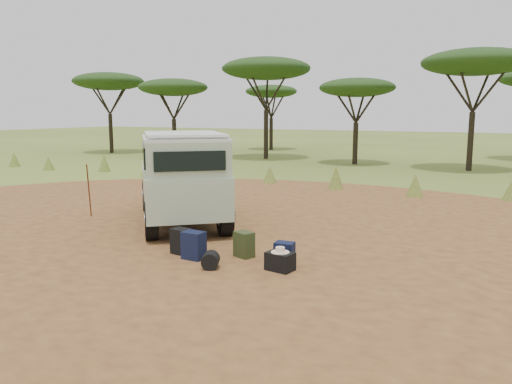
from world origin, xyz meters
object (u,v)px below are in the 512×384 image
at_px(duffel_navy, 284,253).
at_px(backpack_black, 181,241).
at_px(hard_case, 280,262).
at_px(walking_staff, 89,191).
at_px(backpack_navy, 194,245).
at_px(backpack_olive, 244,245).
at_px(safari_vehicle, 182,179).

bearing_deg(duffel_navy, backpack_black, -175.12).
height_order(backpack_black, hard_case, backpack_black).
height_order(walking_staff, backpack_navy, walking_staff).
relative_size(walking_staff, hard_case, 3.14).
distance_m(backpack_black, backpack_navy, 0.48).
bearing_deg(backpack_navy, backpack_olive, 37.03).
relative_size(backpack_navy, hard_case, 1.15).
distance_m(walking_staff, backpack_navy, 5.27).
relative_size(walking_staff, backpack_olive, 2.93).
distance_m(backpack_black, backpack_olive, 1.33).
bearing_deg(duffel_navy, hard_case, -81.15).
xyz_separation_m(safari_vehicle, duffel_navy, (3.87, -2.03, -0.96)).
bearing_deg(hard_case, walking_staff, 173.70).
distance_m(safari_vehicle, walking_staff, 2.80).
relative_size(walking_staff, duffel_navy, 3.72).
relative_size(duffel_navy, hard_case, 0.84).
bearing_deg(backpack_olive, duffel_navy, 22.44).
height_order(backpack_navy, hard_case, backpack_navy).
distance_m(backpack_black, duffel_navy, 2.19).
distance_m(duffel_navy, hard_case, 0.49).
xyz_separation_m(duffel_navy, hard_case, (0.12, -0.47, -0.03)).
bearing_deg(backpack_olive, backpack_black, -141.87).
bearing_deg(walking_staff, hard_case, -51.95).
bearing_deg(walking_staff, backpack_navy, -58.70).
xyz_separation_m(walking_staff, backpack_olive, (5.68, -1.42, -0.50)).
xyz_separation_m(backpack_navy, duffel_navy, (1.71, 0.60, -0.07)).
relative_size(backpack_black, backpack_navy, 0.96).
distance_m(walking_staff, backpack_olive, 5.88).
height_order(safari_vehicle, backpack_olive, safari_vehicle).
bearing_deg(backpack_black, hard_case, 7.15).
xyz_separation_m(walking_staff, duffel_navy, (6.57, -1.40, -0.55)).
distance_m(backpack_navy, hard_case, 1.85).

